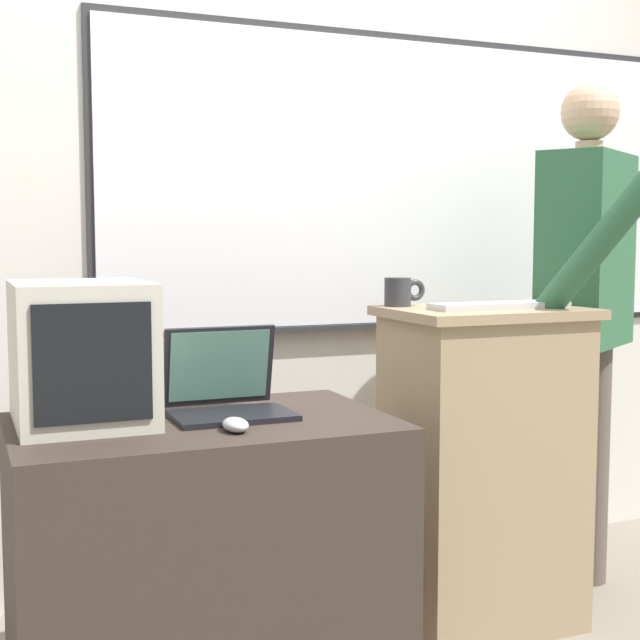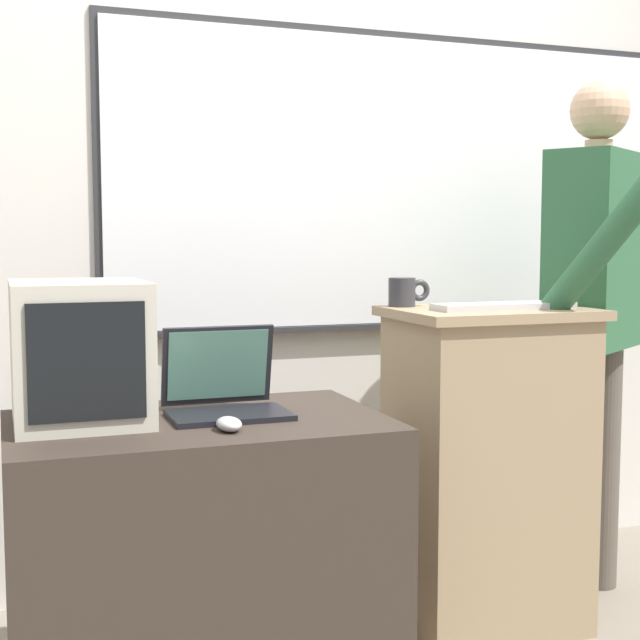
% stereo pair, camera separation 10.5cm
% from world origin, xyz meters
% --- Properties ---
extents(back_wall, '(6.40, 0.17, 2.62)m').
position_xyz_m(back_wall, '(0.02, 1.17, 1.31)').
color(back_wall, silver).
rests_on(back_wall, ground_plane).
extents(lectern_podium, '(0.60, 0.45, 1.02)m').
position_xyz_m(lectern_podium, '(0.40, 0.48, 0.51)').
color(lectern_podium, tan).
rests_on(lectern_podium, ground_plane).
extents(side_desk, '(0.96, 0.62, 0.77)m').
position_xyz_m(side_desk, '(-0.56, 0.31, 0.38)').
color(side_desk, '#382D26').
rests_on(side_desk, ground_plane).
extents(person_presenter, '(0.58, 0.73, 1.75)m').
position_xyz_m(person_presenter, '(0.86, 0.56, 1.01)').
color(person_presenter, brown).
rests_on(person_presenter, ground_plane).
extents(laptop, '(0.31, 0.26, 0.23)m').
position_xyz_m(laptop, '(-0.48, 0.36, 0.83)').
color(laptop, black).
rests_on(laptop, side_desk).
extents(wireless_keyboard, '(0.45, 0.12, 0.02)m').
position_xyz_m(wireless_keyboard, '(0.42, 0.42, 1.03)').
color(wireless_keyboard, silver).
rests_on(wireless_keyboard, lectern_podium).
extents(computer_mouse_by_laptop, '(0.06, 0.10, 0.03)m').
position_xyz_m(computer_mouse_by_laptop, '(-0.51, 0.14, 0.78)').
color(computer_mouse_by_laptop, '#BCBCC1').
rests_on(computer_mouse_by_laptop, side_desk).
extents(crt_monitor, '(0.33, 0.41, 0.36)m').
position_xyz_m(crt_monitor, '(-0.84, 0.39, 0.94)').
color(crt_monitor, beige).
rests_on(crt_monitor, side_desk).
extents(coffee_mug, '(0.14, 0.09, 0.09)m').
position_xyz_m(coffee_mug, '(0.18, 0.63, 1.06)').
color(coffee_mug, '#333338').
rests_on(coffee_mug, lectern_podium).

